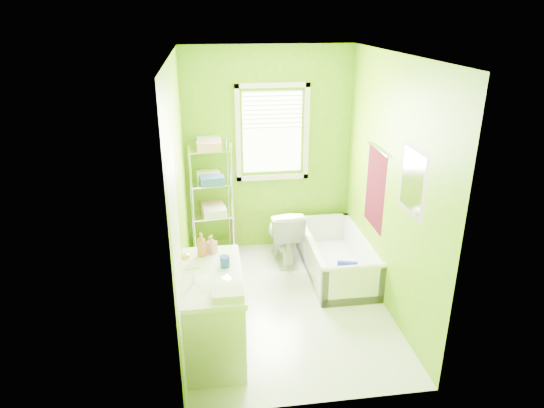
{
  "coord_description": "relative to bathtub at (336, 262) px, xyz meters",
  "views": [
    {
      "loc": [
        -0.77,
        -4.42,
        2.97
      ],
      "look_at": [
        -0.12,
        0.25,
        1.07
      ],
      "focal_mm": 32.0,
      "sensor_mm": 36.0,
      "label": 1
    }
  ],
  "objects": [
    {
      "name": "vanity",
      "position": [
        -1.49,
        -1.22,
        0.28
      ],
      "size": [
        0.55,
        1.07,
        1.04
      ],
      "color": "silver",
      "rests_on": "ground"
    },
    {
      "name": "door",
      "position": [
        -1.74,
        -1.56,
        0.85
      ],
      "size": [
        0.09,
        0.8,
        2.0
      ],
      "color": "white",
      "rests_on": "ground"
    },
    {
      "name": "ground",
      "position": [
        -0.7,
        -0.56,
        -0.15
      ],
      "size": [
        2.9,
        2.9,
        0.0
      ],
      "primitive_type": "plane",
      "color": "silver",
      "rests_on": "ground"
    },
    {
      "name": "toilet",
      "position": [
        -0.58,
        0.43,
        0.21
      ],
      "size": [
        0.44,
        0.73,
        0.72
      ],
      "primitive_type": "imported",
      "rotation": [
        0.0,
        0.0,
        3.2
      ],
      "color": "white",
      "rests_on": "ground"
    },
    {
      "name": "window",
      "position": [
        -0.65,
        0.86,
        1.46
      ],
      "size": [
        0.92,
        0.05,
        1.22
      ],
      "color": "white",
      "rests_on": "ground"
    },
    {
      "name": "room_envelope",
      "position": [
        -0.7,
        -0.56,
        1.39
      ],
      "size": [
        2.14,
        2.94,
        2.62
      ],
      "color": "#609407",
      "rests_on": "ground"
    },
    {
      "name": "wire_shelf_unit",
      "position": [
        -1.43,
        0.68,
        0.78
      ],
      "size": [
        0.54,
        0.44,
        1.54
      ],
      "color": "silver",
      "rests_on": "ground"
    },
    {
      "name": "bathtub",
      "position": [
        0.0,
        0.0,
        0.0
      ],
      "size": [
        0.69,
        1.48,
        0.48
      ],
      "color": "white",
      "rests_on": "ground"
    },
    {
      "name": "right_wall_decor",
      "position": [
        0.33,
        -0.58,
        1.17
      ],
      "size": [
        0.04,
        1.48,
        1.17
      ],
      "color": "#450812",
      "rests_on": "ground"
    }
  ]
}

